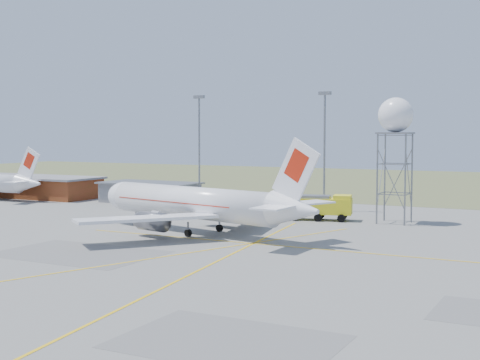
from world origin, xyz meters
The scene contains 9 objects.
ground centered at (0.00, 0.00, 0.00)m, with size 400.00×400.00×0.00m, color gray.
grass_strip centered at (0.00, 140.00, 0.01)m, with size 400.00×120.00×0.03m, color #586E3C.
building_orange centered at (-75.00, 62.00, 2.17)m, with size 33.00×12.00×4.30m.
building_grey centered at (-45.00, 64.00, 1.97)m, with size 19.00×10.00×3.90m.
mast_a centered at (-35.00, 66.00, 12.07)m, with size 2.20×0.50×20.50m.
mast_b centered at (-10.00, 66.00, 12.07)m, with size 2.20×0.50×20.50m.
airliner_main centered at (-16.32, 34.18, 3.96)m, with size 37.66×35.92×12.91m.
radar_tower centered at (4.68, 56.39, 10.48)m, with size 5.16×5.16×18.68m.
fire_truck centered at (-6.14, 54.47, 1.90)m, with size 10.40×5.83×3.96m.
Camera 1 is at (30.20, -41.95, 13.38)m, focal length 50.00 mm.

